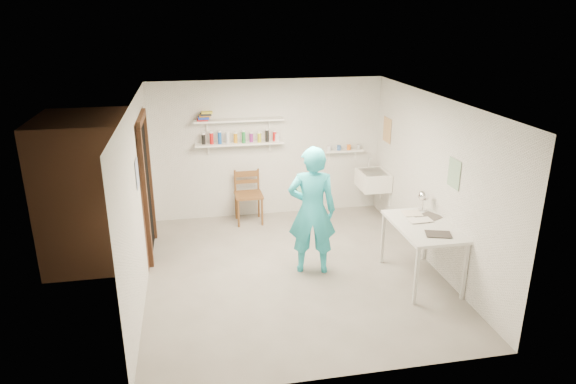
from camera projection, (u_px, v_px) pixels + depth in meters
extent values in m
cube|color=slate|center=(293.00, 272.00, 7.23)|extent=(4.00, 4.50, 0.02)
cube|color=silver|center=(294.00, 100.00, 6.43)|extent=(4.00, 4.50, 0.02)
cube|color=silver|center=(268.00, 149.00, 8.92)|extent=(4.00, 0.02, 2.40)
cube|color=silver|center=(342.00, 271.00, 4.74)|extent=(4.00, 0.02, 2.40)
cube|color=silver|center=(138.00, 201.00, 6.47)|extent=(0.02, 4.50, 2.40)
cube|color=silver|center=(434.00, 182.00, 7.19)|extent=(0.02, 4.50, 2.40)
cube|color=black|center=(147.00, 189.00, 7.52)|extent=(0.02, 0.90, 2.00)
cube|color=brown|center=(95.00, 189.00, 7.37)|extent=(1.40, 1.50, 2.10)
cube|color=brown|center=(141.00, 118.00, 7.17)|extent=(0.06, 1.05, 0.10)
cube|color=brown|center=(146.00, 201.00, 7.06)|extent=(0.06, 0.10, 2.00)
cube|color=brown|center=(150.00, 179.00, 7.98)|extent=(0.06, 0.10, 2.00)
cube|color=white|center=(240.00, 144.00, 8.66)|extent=(1.50, 0.22, 0.03)
cube|color=white|center=(239.00, 120.00, 8.53)|extent=(1.50, 0.22, 0.03)
cube|color=white|center=(344.00, 151.00, 9.10)|extent=(0.70, 0.14, 0.03)
cube|color=#334C7F|center=(137.00, 174.00, 6.41)|extent=(0.01, 0.28, 0.36)
cube|color=#995933|center=(387.00, 130.00, 8.73)|extent=(0.01, 0.34, 0.42)
cube|color=#3F724C|center=(454.00, 174.00, 6.57)|extent=(0.01, 0.30, 0.38)
cube|color=white|center=(373.00, 180.00, 8.88)|extent=(0.48, 0.60, 0.30)
imported|color=#27B5C7|center=(312.00, 211.00, 6.97)|extent=(0.73, 0.56, 1.81)
cylinder|color=#C7BA87|center=(306.00, 185.00, 7.06)|extent=(0.33, 0.10, 0.32)
cube|color=brown|center=(249.00, 195.00, 8.76)|extent=(0.47, 0.45, 0.99)
cube|color=silver|center=(421.00, 253.00, 6.88)|extent=(0.73, 1.22, 0.81)
sphere|color=silver|center=(424.00, 196.00, 7.16)|extent=(0.15, 0.15, 0.15)
cylinder|color=black|center=(202.00, 139.00, 8.52)|extent=(0.06, 0.06, 0.17)
cylinder|color=red|center=(210.00, 139.00, 8.54)|extent=(0.06, 0.06, 0.17)
cylinder|color=blue|center=(219.00, 139.00, 8.57)|extent=(0.06, 0.06, 0.17)
cylinder|color=white|center=(227.00, 138.00, 8.59)|extent=(0.06, 0.06, 0.17)
cylinder|color=orange|center=(235.00, 138.00, 8.62)|extent=(0.06, 0.06, 0.17)
cylinder|color=#268C3F|center=(244.00, 138.00, 8.64)|extent=(0.06, 0.06, 0.17)
cylinder|color=#8C268C|center=(252.00, 137.00, 8.67)|extent=(0.06, 0.06, 0.17)
cylinder|color=gold|center=(260.00, 137.00, 8.69)|extent=(0.06, 0.06, 0.17)
cylinder|color=black|center=(268.00, 136.00, 8.72)|extent=(0.06, 0.06, 0.17)
cylinder|color=red|center=(276.00, 136.00, 8.74)|extent=(0.06, 0.06, 0.17)
cube|color=red|center=(202.00, 120.00, 8.41)|extent=(0.18, 0.14, 0.03)
cube|color=#1933A5|center=(204.00, 118.00, 8.41)|extent=(0.18, 0.14, 0.03)
cube|color=orange|center=(205.00, 116.00, 8.40)|extent=(0.18, 0.14, 0.03)
cube|color=black|center=(206.00, 115.00, 8.39)|extent=(0.18, 0.14, 0.03)
cube|color=yellow|center=(207.00, 113.00, 8.39)|extent=(0.18, 0.14, 0.03)
cylinder|color=silver|center=(333.00, 148.00, 9.05)|extent=(0.07, 0.07, 0.09)
cylinder|color=#335999|center=(340.00, 148.00, 9.07)|extent=(0.07, 0.07, 0.09)
cylinder|color=orange|center=(348.00, 147.00, 9.10)|extent=(0.07, 0.07, 0.09)
cylinder|color=#999999|center=(355.00, 147.00, 9.12)|extent=(0.07, 0.07, 0.09)
cube|color=silver|center=(424.00, 225.00, 6.74)|extent=(0.30, 0.22, 0.00)
cube|color=#4C4742|center=(424.00, 224.00, 6.74)|extent=(0.30, 0.22, 0.00)
cube|color=beige|center=(424.00, 224.00, 6.74)|extent=(0.30, 0.22, 0.00)
cube|color=#383330|center=(424.00, 224.00, 6.74)|extent=(0.30, 0.22, 0.00)
cube|color=silver|center=(424.00, 224.00, 6.74)|extent=(0.30, 0.22, 0.00)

